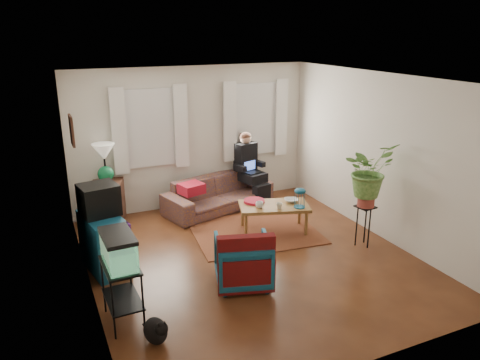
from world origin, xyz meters
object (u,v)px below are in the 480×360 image
side_table (108,202)px  dresser (104,243)px  plant_stand (364,226)px  sofa (218,188)px  aquarium_stand (122,293)px  armchair (243,259)px  coffee_table (274,218)px

side_table → dresser: bearing=-101.3°
side_table → dresser: (-0.34, -1.70, 0.03)m
plant_stand → dresser: bearing=166.7°
sofa → plant_stand: bearing=-73.3°
side_table → plant_stand: bearing=-37.2°
dresser → plant_stand: size_ratio=1.36×
side_table → aquarium_stand: side_table is taller
aquarium_stand → armchair: bearing=5.6°
sofa → dresser: 2.73m
sofa → coffee_table: (0.46, -1.31, -0.17)m
side_table → coffee_table: side_table is taller
aquarium_stand → coffee_table: aquarium_stand is taller
aquarium_stand → plant_stand: aquarium_stand is taller
armchair → plant_stand: armchair is taller
armchair → coffee_table: size_ratio=0.64×
sofa → dresser: sofa is taller
dresser → plant_stand: bearing=-23.6°
sofa → armchair: bearing=-120.3°
sofa → armchair: size_ratio=2.86×
dresser → plant_stand: (3.77, -0.89, -0.07)m
sofa → dresser: (-2.30, -1.46, -0.01)m
plant_stand → armchair: bearing=-173.0°
armchair → sofa: bearing=-88.4°
coffee_table → plant_stand: bearing=-27.9°
armchair → plant_stand: (2.18, 0.27, -0.03)m
armchair → plant_stand: bearing=-156.3°
side_table → plant_stand: 4.30m
aquarium_stand → plant_stand: size_ratio=1.12×
sofa → armchair: (-0.71, -2.63, -0.04)m
plant_stand → coffee_table: bearing=133.9°
aquarium_stand → sofa: bearing=49.3°
aquarium_stand → coffee_table: (2.77, 1.51, -0.13)m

